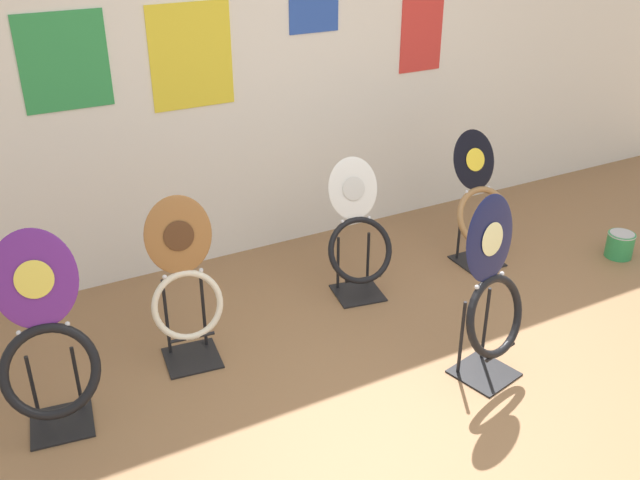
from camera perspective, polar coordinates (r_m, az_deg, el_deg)
The scene contains 8 objects.
ground_plane at distance 3.35m, azimuth 15.65°, elevation -16.98°, with size 14.00×14.00×0.00m, color #8E6642.
wall_back at distance 4.56m, azimuth -3.87°, elevation 14.66°, with size 8.00×0.07×2.60m.
toilet_seat_display_jazz_black at distance 4.68m, azimuth 12.74°, elevation 2.66°, with size 0.41×0.37×0.86m.
toilet_seat_display_woodgrain at distance 3.64m, azimuth -10.81°, elevation -3.31°, with size 0.38×0.31×0.91m.
toilet_seat_display_navy_moon at distance 3.56m, azimuth 13.61°, elevation -4.42°, with size 0.44×0.33×0.97m.
toilet_seat_display_white_plain at distance 4.21m, azimuth 3.07°, elevation 0.05°, with size 0.43×0.37×0.83m.
toilet_seat_display_purple_note at distance 3.41m, azimuth -21.00°, elevation -8.22°, with size 0.46×0.41×0.93m.
paint_can at distance 5.15m, azimuth 22.87°, elevation -0.31°, with size 0.18×0.18×0.17m.
Camera 1 is at (-1.86, -1.61, 2.27)m, focal length 40.00 mm.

